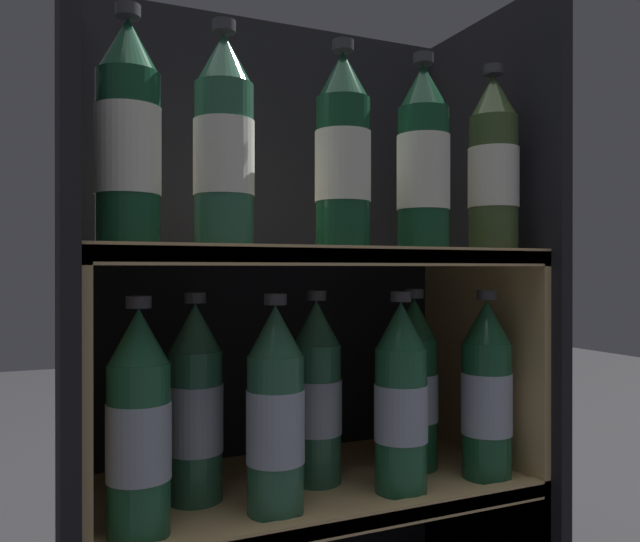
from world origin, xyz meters
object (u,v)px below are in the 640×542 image
bottle_upper_front_0 (128,138)px  bottle_upper_front_1 (224,146)px  bottle_upper_front_3 (423,163)px  bottle_lower_front_0 (139,428)px  bottle_lower_front_3 (487,393)px  bottle_lower_front_1 (275,414)px  bottle_lower_back_1 (316,395)px  bottle_lower_back_2 (414,387)px  bottle_upper_front_4 (493,168)px  bottle_lower_front_2 (401,401)px  bottle_upper_front_2 (343,156)px  bottle_lower_back_0 (195,407)px

bottle_upper_front_0 → bottle_upper_front_1: same height
bottle_upper_front_3 → bottle_lower_front_0: (-0.39, -0.00, -0.33)m
bottle_upper_front_1 → bottle_lower_front_3: (0.40, 0.00, -0.33)m
bottle_lower_front_1 → bottle_lower_back_1: same height
bottle_lower_front_3 → bottle_lower_back_2: size_ratio=1.00×
bottle_upper_front_3 → bottle_upper_front_4: size_ratio=1.00×
bottle_upper_front_4 → bottle_lower_front_3: (-0.01, -0.00, -0.33)m
bottle_upper_front_3 → bottle_lower_front_2: size_ratio=1.00×
bottle_upper_front_1 → bottle_upper_front_3: bearing=0.0°
bottle_upper_front_0 → bottle_upper_front_2: same height
bottle_lower_front_3 → bottle_lower_front_1: bearing=-180.0°
bottle_upper_front_0 → bottle_lower_front_0: bearing=-0.0°
bottle_upper_front_0 → bottle_upper_front_1: 0.11m
bottle_lower_front_1 → bottle_lower_back_0: (-0.08, 0.08, 0.00)m
bottle_upper_front_3 → bottle_lower_back_0: size_ratio=1.00×
bottle_upper_front_4 → bottle_lower_back_1: bearing=161.9°
bottle_upper_front_0 → bottle_upper_front_3: 0.40m
bottle_upper_front_1 → bottle_lower_back_1: 0.38m
bottle_upper_front_1 → bottle_lower_back_2: bottle_upper_front_1 is taller
bottle_lower_front_2 → bottle_lower_front_0: bearing=180.0°
bottle_lower_front_3 → bottle_lower_back_2: bearing=131.8°
bottle_lower_front_0 → bottle_upper_front_3: bearing=0.0°
bottle_upper_front_4 → bottle_lower_front_2: size_ratio=1.00×
bottle_lower_front_2 → bottle_lower_back_0: (-0.27, 0.08, -0.00)m
bottle_upper_front_0 → bottle_upper_front_3: size_ratio=1.00×
bottle_upper_front_1 → bottle_lower_back_1: bottle_upper_front_1 is taller
bottle_upper_front_2 → bottle_lower_front_1: size_ratio=1.00×
bottle_upper_front_3 → bottle_lower_back_2: bottle_upper_front_3 is taller
bottle_lower_front_0 → bottle_lower_back_1: (0.26, 0.08, 0.00)m
bottle_lower_front_3 → bottle_lower_back_2: same height
bottle_upper_front_4 → bottle_lower_back_0: 0.55m
bottle_upper_front_2 → bottle_lower_front_3: bearing=0.0°
bottle_upper_front_2 → bottle_lower_front_0: 0.42m
bottle_lower_back_2 → bottle_upper_front_2: bearing=-153.2°
bottle_lower_front_0 → bottle_lower_front_2: bearing=0.0°
bottle_upper_front_0 → bottle_lower_back_0: bottle_upper_front_0 is taller
bottle_lower_front_1 → bottle_upper_front_0: bearing=180.0°
bottle_lower_front_0 → bottle_lower_back_0: size_ratio=1.00×
bottle_upper_front_2 → bottle_lower_front_2: size_ratio=1.00×
bottle_upper_front_4 → bottle_lower_front_2: 0.37m
bottle_upper_front_2 → bottle_lower_front_0: bottle_upper_front_2 is taller
bottle_upper_front_0 → bottle_upper_front_2: 0.27m
bottle_upper_front_4 → bottle_lower_front_0: bottle_upper_front_4 is taller
bottle_upper_front_3 → bottle_upper_front_4: same height
bottle_upper_front_1 → bottle_lower_back_0: (-0.02, 0.08, -0.33)m
bottle_upper_front_4 → bottle_lower_back_1: (-0.25, 0.08, -0.33)m
bottle_upper_front_3 → bottle_lower_back_2: 0.34m
bottle_lower_back_1 → bottle_lower_front_2: bearing=-41.8°
bottle_upper_front_4 → bottle_upper_front_0: bearing=180.0°
bottle_upper_front_2 → bottle_lower_front_1: bottle_upper_front_2 is taller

